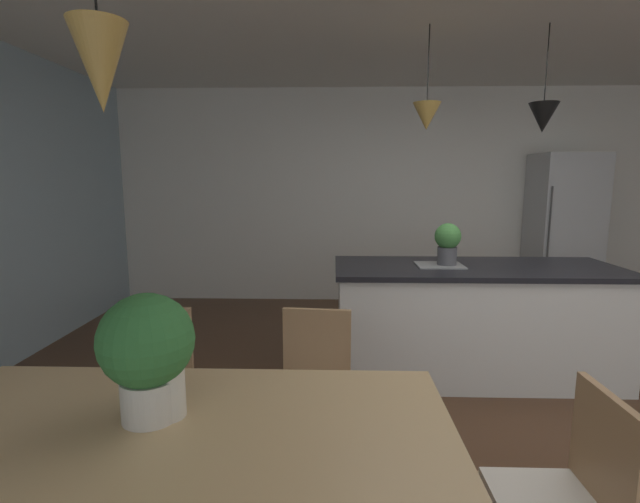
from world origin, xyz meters
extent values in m
cube|color=#4C301E|center=(0.00, 0.00, -0.02)|extent=(10.00, 8.40, 0.04)
cube|color=white|center=(0.00, 3.26, 1.35)|extent=(10.00, 0.12, 2.70)
cube|color=tan|center=(-1.84, -1.26, 0.71)|extent=(1.94, 0.98, 0.04)
cylinder|color=tan|center=(-2.73, -0.85, 0.36)|extent=(0.06, 0.06, 0.71)
cylinder|color=tan|center=(-0.95, -0.85, 0.36)|extent=(0.06, 0.06, 0.71)
cube|color=#A87F56|center=(-2.28, -0.45, 0.43)|extent=(0.41, 0.41, 0.04)
cube|color=white|center=(-2.28, -0.45, 0.47)|extent=(0.37, 0.37, 0.03)
cube|color=#A87F56|center=(-2.28, -0.27, 0.66)|extent=(0.38, 0.04, 0.42)
cylinder|color=#A87F56|center=(-2.11, -0.61, 0.21)|extent=(0.04, 0.04, 0.41)
cylinder|color=#A87F56|center=(-2.45, -0.62, 0.21)|extent=(0.04, 0.04, 0.41)
cylinder|color=#A87F56|center=(-2.11, -0.27, 0.21)|extent=(0.04, 0.04, 0.41)
cylinder|color=#A87F56|center=(-2.45, -0.28, 0.21)|extent=(0.04, 0.04, 0.41)
cube|color=#A87F56|center=(-1.41, -0.45, 0.43)|extent=(0.44, 0.44, 0.04)
cube|color=white|center=(-1.41, -0.45, 0.47)|extent=(0.39, 0.39, 0.03)
cube|color=#A87F56|center=(-1.39, -0.27, 0.66)|extent=(0.38, 0.07, 0.42)
cylinder|color=#A87F56|center=(-1.25, -0.63, 0.21)|extent=(0.04, 0.04, 0.41)
cylinder|color=#A87F56|center=(-1.59, -0.60, 0.21)|extent=(0.04, 0.04, 0.41)
cylinder|color=#A87F56|center=(-1.22, -0.29, 0.21)|extent=(0.04, 0.04, 0.41)
cylinder|color=#A87F56|center=(-1.56, -0.26, 0.21)|extent=(0.04, 0.04, 0.41)
cube|color=#A87F56|center=(-0.37, -1.26, 0.66)|extent=(0.03, 0.38, 0.42)
cube|color=silver|center=(-0.17, 0.88, 0.44)|extent=(2.17, 0.83, 0.88)
cube|color=black|center=(-0.17, 0.88, 0.88)|extent=(2.23, 0.89, 0.04)
cube|color=gray|center=(-0.46, 0.88, 0.91)|extent=(0.36, 0.30, 0.01)
cube|color=#B2B5B7|center=(1.46, 2.86, 0.94)|extent=(0.71, 0.64, 1.88)
cylinder|color=#4C4C4C|center=(1.14, 2.52, 0.94)|extent=(0.02, 0.02, 1.13)
cone|color=olive|center=(-2.03, -1.23, 1.93)|extent=(0.18, 0.18, 0.28)
cylinder|color=black|center=(-0.60, 0.88, 2.42)|extent=(0.01, 0.01, 0.55)
cone|color=olive|center=(-0.60, 0.88, 2.05)|extent=(0.21, 0.21, 0.20)
cylinder|color=black|center=(0.27, 0.88, 2.42)|extent=(0.01, 0.01, 0.56)
cone|color=black|center=(0.27, 0.88, 2.03)|extent=(0.22, 0.22, 0.22)
cylinder|color=#4C4C51|center=(-0.40, 0.88, 0.98)|extent=(0.15, 0.15, 0.15)
sphere|color=#478C42|center=(-0.40, 0.88, 1.14)|extent=(0.20, 0.20, 0.20)
cylinder|color=beige|center=(-1.95, -1.20, 0.81)|extent=(0.20, 0.20, 0.15)
sphere|color=#2D6B33|center=(-1.95, -1.20, 1.02)|extent=(0.33, 0.33, 0.33)
cylinder|color=silver|center=(-1.89, -1.19, 0.85)|extent=(0.13, 0.13, 0.23)
camera|label=1|loc=(-1.30, -2.72, 1.58)|focal=25.81mm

